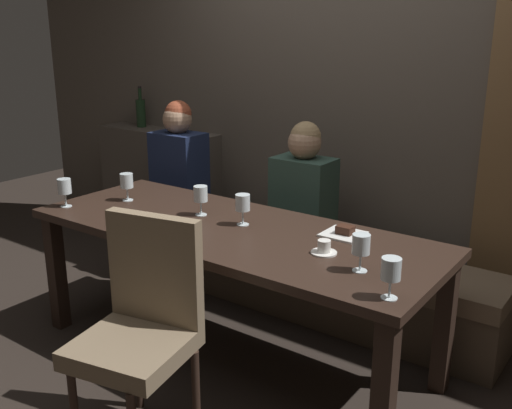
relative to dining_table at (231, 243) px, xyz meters
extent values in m
plane|color=black|center=(0.00, 0.00, -0.65)|extent=(9.00, 9.00, 0.00)
cube|color=brown|center=(0.00, 1.22, 0.85)|extent=(6.00, 0.12, 3.00)
cube|color=#494138|center=(-1.55, 1.04, -0.18)|extent=(1.10, 0.28, 0.95)
cube|color=black|center=(-1.03, -0.35, -0.30)|extent=(0.08, 0.08, 0.69)
cube|color=black|center=(1.03, -0.35, -0.30)|extent=(0.08, 0.08, 0.69)
cube|color=black|center=(-1.03, 0.35, -0.30)|extent=(0.08, 0.08, 0.69)
cube|color=black|center=(1.03, 0.35, -0.30)|extent=(0.08, 0.08, 0.69)
cube|color=#302119|center=(0.00, 0.00, 0.07)|extent=(2.20, 0.84, 0.04)
cube|color=#4A3C2E|center=(0.00, 0.70, -0.48)|extent=(2.50, 0.40, 0.35)
cube|color=brown|center=(0.00, 0.70, -0.25)|extent=(2.50, 0.44, 0.10)
cylinder|color=#302119|center=(-0.07, -0.98, -0.44)|extent=(0.04, 0.04, 0.42)
cylinder|color=#302119|center=(-0.07, -0.62, -0.44)|extent=(0.04, 0.04, 0.42)
cylinder|color=#302119|center=(0.29, -0.62, -0.44)|extent=(0.04, 0.04, 0.42)
cube|color=#7F6B51|center=(0.11, -0.80, -0.19)|extent=(0.52, 0.52, 0.08)
cube|color=#7F6B51|center=(0.08, -0.61, 0.09)|extent=(0.44, 0.15, 0.48)
cube|color=#192342|center=(-0.99, 0.67, 0.09)|extent=(0.36, 0.24, 0.59)
sphere|color=tan|center=(-0.99, 0.67, 0.48)|extent=(0.20, 0.20, 0.20)
sphere|color=brown|center=(-0.99, 0.68, 0.51)|extent=(0.18, 0.18, 0.18)
cube|color=#2D473D|center=(0.00, 0.71, 0.06)|extent=(0.36, 0.24, 0.53)
sphere|color=tan|center=(0.00, 0.71, 0.42)|extent=(0.20, 0.20, 0.20)
sphere|color=#9E7F56|center=(0.00, 0.72, 0.45)|extent=(0.18, 0.18, 0.18)
cylinder|color=black|center=(-1.76, 1.06, 0.41)|extent=(0.08, 0.08, 0.22)
cylinder|color=black|center=(-1.76, 1.06, 0.56)|extent=(0.03, 0.03, 0.09)
cylinder|color=black|center=(-1.76, 1.06, 0.62)|extent=(0.03, 0.03, 0.02)
cylinder|color=silver|center=(-0.26, 0.06, 0.09)|extent=(0.06, 0.06, 0.00)
cylinder|color=silver|center=(-0.26, 0.06, 0.13)|extent=(0.01, 0.01, 0.07)
cylinder|color=silver|center=(-0.26, 0.06, 0.21)|extent=(0.08, 0.08, 0.08)
cylinder|color=maroon|center=(-0.26, 0.06, 0.19)|extent=(0.07, 0.07, 0.05)
cylinder|color=silver|center=(0.03, 0.07, 0.09)|extent=(0.06, 0.06, 0.00)
cylinder|color=silver|center=(0.03, 0.07, 0.13)|extent=(0.01, 0.01, 0.07)
cylinder|color=silver|center=(0.03, 0.07, 0.21)|extent=(0.08, 0.08, 0.08)
cylinder|color=silver|center=(-0.99, -0.27, 0.09)|extent=(0.06, 0.06, 0.00)
cylinder|color=silver|center=(-0.99, -0.27, 0.13)|extent=(0.01, 0.01, 0.07)
cylinder|color=silver|center=(-0.99, -0.27, 0.21)|extent=(0.08, 0.08, 0.08)
cylinder|color=maroon|center=(-0.99, -0.27, 0.18)|extent=(0.07, 0.07, 0.03)
cylinder|color=silver|center=(1.00, -0.30, 0.09)|extent=(0.06, 0.06, 0.00)
cylinder|color=silver|center=(1.00, -0.30, 0.13)|extent=(0.01, 0.01, 0.07)
cylinder|color=silver|center=(1.00, -0.30, 0.21)|extent=(0.08, 0.08, 0.08)
cylinder|color=silver|center=(-0.80, 0.02, 0.09)|extent=(0.06, 0.06, 0.00)
cylinder|color=silver|center=(-0.80, 0.02, 0.13)|extent=(0.01, 0.01, 0.07)
cylinder|color=silver|center=(-0.80, 0.02, 0.21)|extent=(0.08, 0.08, 0.08)
cylinder|color=silver|center=(0.79, -0.13, 0.09)|extent=(0.06, 0.06, 0.00)
cylinder|color=silver|center=(0.79, -0.13, 0.13)|extent=(0.01, 0.01, 0.07)
cylinder|color=silver|center=(0.79, -0.13, 0.21)|extent=(0.08, 0.08, 0.08)
cylinder|color=gold|center=(0.79, -0.13, 0.19)|extent=(0.07, 0.07, 0.04)
cylinder|color=white|center=(0.57, -0.04, 0.09)|extent=(0.12, 0.12, 0.01)
cylinder|color=white|center=(0.57, -0.04, 0.12)|extent=(0.06, 0.06, 0.06)
cylinder|color=brown|center=(0.57, -0.04, 0.15)|extent=(0.05, 0.05, 0.01)
cube|color=white|center=(0.53, 0.23, 0.09)|extent=(0.19, 0.19, 0.01)
cube|color=#381E14|center=(0.54, 0.23, 0.12)|extent=(0.08, 0.06, 0.04)
camera|label=1|loc=(1.78, -2.23, 1.07)|focal=41.13mm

